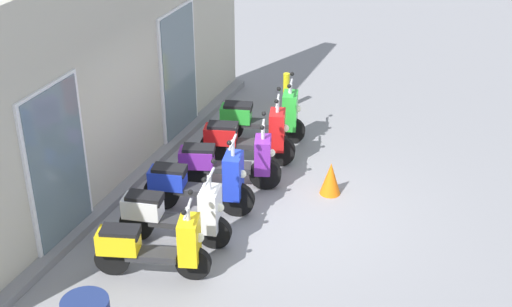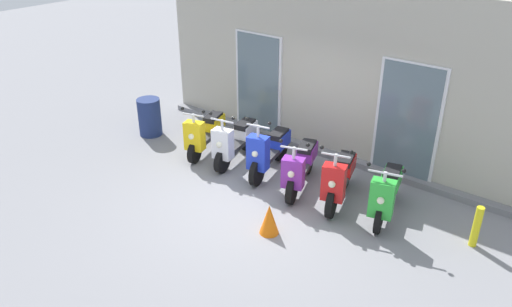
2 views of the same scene
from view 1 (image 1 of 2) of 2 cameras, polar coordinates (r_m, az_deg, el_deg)
The scene contains 10 objects.
ground_plane at distance 10.74m, azimuth 1.55°, elevation -4.59°, with size 40.00×40.00×0.00m, color gray.
storefront_facade at distance 11.01m, azimuth -11.06°, elevation 5.56°, with size 8.38×0.50×3.46m.
scooter_yellow at distance 9.33m, azimuth -8.00°, elevation -7.15°, with size 0.73×1.47×1.17m.
scooter_white at distance 9.90m, azimuth -6.25°, elevation -4.69°, with size 0.65×1.56×1.22m.
scooter_blue at distance 10.53m, azimuth -4.33°, elevation -2.29°, with size 0.66×1.63×1.33m.
scooter_purple at distance 11.13m, azimuth -2.16°, elevation -0.63°, with size 0.80×1.60×1.19m.
scooter_red at distance 11.78m, azimuth -0.56°, elevation 1.24°, with size 0.74×1.54×1.28m.
scooter_green at distance 12.51m, azimuth 0.56°, elevation 2.94°, with size 0.73×1.51×1.20m.
curb_bollard at distance 13.83m, azimuth 2.37°, elevation 4.91°, with size 0.12×0.12×0.70m, color yellow.
traffic_cone at distance 11.11m, azimuth 5.84°, elevation -1.95°, with size 0.32×0.32×0.52m, color orange.
Camera 1 is at (-8.49, -3.08, 5.82)m, focal length 51.27 mm.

